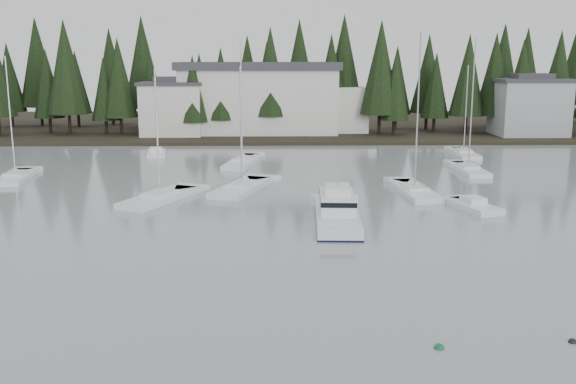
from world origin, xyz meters
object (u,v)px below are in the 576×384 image
sailboat_1 (242,190)px  sailboat_3 (468,171)px  house_west (173,108)px  sailboat_0 (160,200)px  sailboat_10 (242,163)px  sailboat_4 (463,155)px  runabout_1 (473,208)px  sailboat_2 (414,192)px  sailboat_7 (16,179)px  runabout_3 (156,155)px  cabin_cruiser_center (337,215)px  harbor_inn (272,99)px  house_east_a (529,106)px

sailboat_1 → sailboat_3: size_ratio=0.81×
house_west → sailboat_1: bearing=-72.6°
sailboat_0 → sailboat_10: bearing=7.1°
sailboat_4 → runabout_1: (-7.70, -29.30, 0.06)m
sailboat_2 → sailboat_7: size_ratio=1.16×
sailboat_1 → sailboat_4: bearing=-32.9°
runabout_3 → cabin_cruiser_center: bearing=-159.4°
sailboat_4 → sailboat_10: sailboat_10 is taller
harbor_inn → sailboat_2: sailboat_2 is taller
sailboat_0 → sailboat_3: sailboat_3 is taller
harbor_inn → house_west: bearing=-167.5°
cabin_cruiser_center → runabout_1: bearing=-67.1°
sailboat_4 → sailboat_10: (-27.46, -6.14, 0.01)m
house_west → sailboat_7: (-10.57, -33.96, -4.58)m
cabin_cruiser_center → sailboat_2: size_ratio=0.69×
cabin_cruiser_center → sailboat_7: bearing=62.2°
sailboat_4 → sailboat_10: bearing=104.2°
sailboat_0 → runabout_3: bearing=35.4°
house_east_a → sailboat_2: 48.37m
house_west → sailboat_4: bearing=-25.3°
sailboat_3 → runabout_1: size_ratio=2.47×
sailboat_0 → sailboat_2: size_ratio=0.79×
sailboat_2 → sailboat_1: bearing=79.1°
sailboat_4 → runabout_1: 30.29m
harbor_inn → cabin_cruiser_center: (5.06, -55.34, -5.13)m
sailboat_0 → sailboat_10: (6.06, 19.38, 0.02)m
sailboat_7 → sailboat_10: bearing=-74.1°
sailboat_10 → runabout_3: bearing=69.0°
sailboat_1 → house_west: bearing=36.0°
house_east_a → runabout_3: 56.22m
sailboat_2 → harbor_inn: bearing=11.8°
sailboat_10 → house_west: bearing=35.1°
house_west → runabout_1: bearing=-56.6°
harbor_inn → sailboat_3: (21.24, -33.65, -5.68)m
sailboat_2 → sailboat_10: sailboat_10 is taller
house_east_a → sailboat_10: sailboat_10 is taller
house_east_a → sailboat_10: size_ratio=0.72×
sailboat_1 → harbor_inn: bearing=15.2°
sailboat_4 → runabout_3: sailboat_4 is taller
runabout_1 → sailboat_4: bearing=-31.6°
sailboat_3 → sailboat_7: sailboat_3 is taller
cabin_cruiser_center → sailboat_3: 27.06m
house_west → runabout_3: size_ratio=1.75×
harbor_inn → sailboat_1: size_ratio=2.51×
harbor_inn → house_east_a: bearing=-6.4°
house_west → sailboat_3: bearing=-39.9°
runabout_1 → runabout_3: (-30.83, 29.74, 0.00)m
cabin_cruiser_center → runabout_1: cabin_cruiser_center is taller
house_east_a → sailboat_3: sailboat_3 is taller
house_east_a → sailboat_4: (-14.82, -17.50, -4.84)m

